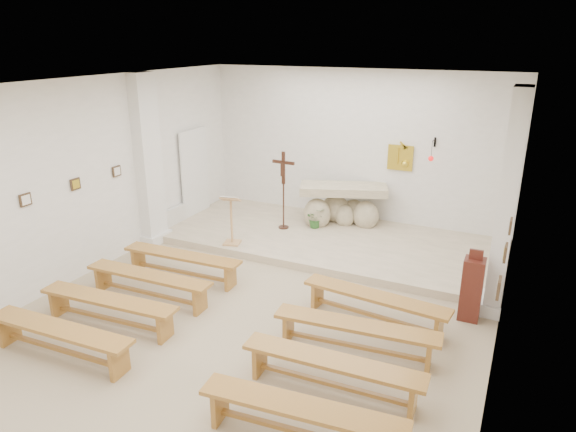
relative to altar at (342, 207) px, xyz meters
The scene contains 31 objects.
ground 4.42m from the altar, 89.32° to the right, with size 7.00×10.00×0.00m, color tan.
wall_left 5.71m from the altar, 128.05° to the right, with size 0.02×10.00×3.50m, color white.
wall_right 5.77m from the altar, 51.12° to the right, with size 0.02×10.00×3.50m, color white.
wall_back 1.36m from the altar, 85.03° to the left, with size 7.00×0.02×3.50m, color white.
ceiling 5.30m from the altar, 89.32° to the right, with size 7.00×10.00×0.02m, color silver.
sanctuary_platform 1.00m from the altar, 86.67° to the right, with size 6.98×3.00×0.15m, color beige.
pilaster_left 4.27m from the altar, 144.21° to the right, with size 0.26×0.55×3.50m, color white.
pilaster_right 4.35m from the altar, 34.96° to the right, with size 0.26×0.55×3.50m, color white.
gold_wall_relief 1.67m from the altar, 27.24° to the left, with size 0.55×0.04×0.55m, color gold.
sanctuary_lamp 2.23m from the altar, ahead, with size 0.11×0.36×0.44m.
station_frame_left_front 6.33m from the altar, 123.36° to the right, with size 0.03×0.20×0.20m, color #3F2D1B.
station_frame_left_mid 5.54m from the altar, 129.19° to the right, with size 0.03×0.20×0.20m, color #3F2D1B.
station_frame_left_rear 4.83m from the altar, 136.95° to the right, with size 0.03×0.20×0.20m, color #3F2D1B.
station_frame_right_front 6.39m from the altar, 55.85° to the right, with size 0.03×0.20×0.20m, color #3F2D1B.
station_frame_right_mid 5.60m from the altar, 49.97° to the right, with size 0.03×0.20×0.20m, color #3F2D1B.
station_frame_right_rear 4.90m from the altar, 42.19° to the right, with size 0.03×0.20×0.20m, color #3F2D1B.
radiator_left 3.79m from the altar, 153.39° to the right, with size 0.10×0.85×0.52m, color silver.
radiator_right 3.88m from the altar, 25.93° to the right, with size 0.10×0.85×0.52m, color silver.
altar is the anchor object (origin of this frame).
lectern 2.64m from the altar, 127.03° to the right, with size 0.44×0.40×1.05m.
crucifix_stand 1.47m from the altar, 141.61° to the right, with size 0.52×0.22×1.71m.
potted_plant 0.67m from the altar, 130.12° to the right, with size 0.41×0.36×0.46m, color #295F26.
donation_pedestal 4.20m from the altar, 42.12° to the right, with size 0.31×0.31×1.15m.
bench_left_front 3.98m from the altar, 115.72° to the right, with size 2.28×0.46×0.48m.
bench_right_front 4.02m from the altar, 62.94° to the right, with size 2.29×0.59×0.48m.
bench_left_second 4.81m from the altar, 111.05° to the right, with size 2.28×0.43×0.48m.
bench_right_second 4.84m from the altar, 67.80° to the right, with size 2.29×0.56×0.48m.
bench_left_third 5.66m from the altar, 107.77° to the right, with size 2.29×0.51×0.48m.
bench_right_third 5.69m from the altar, 71.24° to the right, with size 2.28×0.45×0.48m.
bench_left_fourth 6.52m from the altar, 105.35° to the right, with size 2.28×0.46×0.48m.
bench_right_fourth 6.55m from the altar, 73.78° to the right, with size 2.29×0.57×0.48m.
Camera 1 is at (3.54, -5.95, 4.14)m, focal length 32.00 mm.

